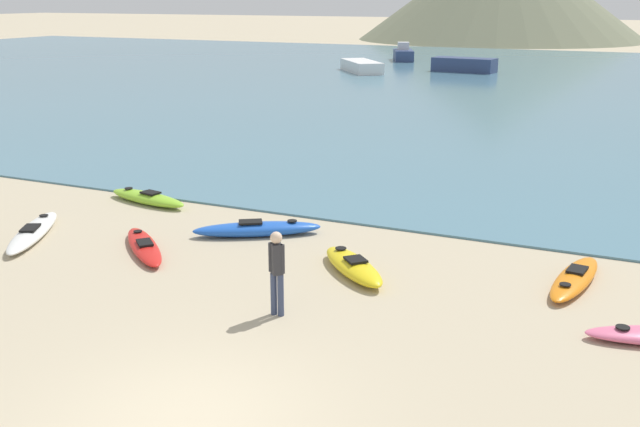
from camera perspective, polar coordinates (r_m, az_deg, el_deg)
name	(u,v)px	position (r m, az deg, el deg)	size (l,w,h in m)	color
ground_plane	(187,416)	(11.52, -10.12, -14.94)	(400.00, 400.00, 0.00)	tan
bay_water	(575,87)	(53.44, 18.85, 9.10)	(160.00, 70.00, 0.06)	teal
kayak_on_sand_0	(353,266)	(16.57, 2.54, -4.02)	(2.40, 2.36, 0.40)	yellow
kayak_on_sand_1	(257,229)	(19.20, -4.81, -1.18)	(3.14, 2.37, 0.40)	blue
kayak_on_sand_2	(575,278)	(16.87, 18.84, -4.69)	(1.02, 3.07, 0.31)	orange
kayak_on_sand_4	(147,198)	(22.69, -13.01, 1.17)	(3.06, 1.25, 0.38)	#8CCC2D
kayak_on_sand_5	(33,232)	(20.37, -21.02, -1.32)	(2.27, 3.42, 0.33)	white
kayak_on_sand_6	(144,246)	(18.49, -13.26, -2.44)	(2.68, 2.52, 0.29)	red
person_near_foreground	(277,268)	(14.22, -3.32, -4.16)	(0.34, 0.30, 1.68)	#384260
moored_boat_0	(361,66)	(60.74, 3.18, 11.14)	(5.09, 5.71, 0.87)	white
moored_boat_1	(464,65)	(61.76, 10.93, 11.06)	(5.05, 2.35, 1.10)	navy
moored_boat_2	(403,54)	(71.80, 6.37, 11.97)	(3.13, 4.40, 1.67)	navy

